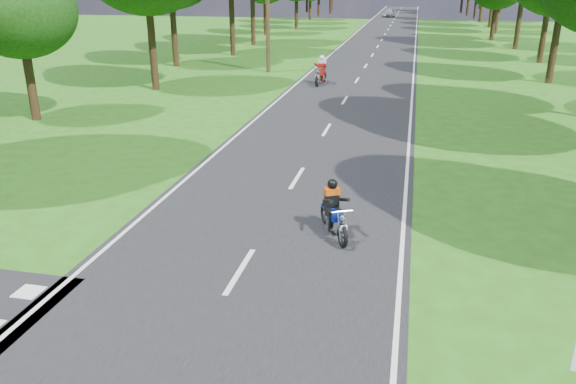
# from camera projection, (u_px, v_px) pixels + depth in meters

# --- Properties ---
(ground) EXTENTS (160.00, 160.00, 0.00)m
(ground) POSITION_uv_depth(u_px,v_px,m) (207.00, 326.00, 9.96)
(ground) COLOR #285012
(ground) RESTS_ON ground
(main_road) EXTENTS (7.00, 140.00, 0.02)m
(main_road) POSITION_uv_depth(u_px,v_px,m) (382.00, 40.00, 55.57)
(main_road) COLOR black
(main_road) RESTS_ON ground
(road_markings) EXTENTS (7.40, 140.00, 0.01)m
(road_markings) POSITION_uv_depth(u_px,v_px,m) (379.00, 42.00, 53.88)
(road_markings) COLOR silver
(road_markings) RESTS_ON main_road
(telegraph_pole) EXTENTS (1.20, 0.26, 8.00)m
(telegraph_pole) POSITION_uv_depth(u_px,v_px,m) (268.00, 7.00, 35.25)
(telegraph_pole) COLOR #382616
(telegraph_pole) RESTS_ON ground
(rider_near_blue) EXTENTS (1.19, 1.69, 1.35)m
(rider_near_blue) POSITION_uv_depth(u_px,v_px,m) (334.00, 208.00, 13.22)
(rider_near_blue) COLOR navy
(rider_near_blue) RESTS_ON main_road
(rider_far_red) EXTENTS (0.81, 2.00, 1.63)m
(rider_far_red) POSITION_uv_depth(u_px,v_px,m) (321.00, 70.00, 32.13)
(rider_far_red) COLOR #B31F0D
(rider_far_red) RESTS_ON main_road
(distant_car) EXTENTS (2.04, 3.82, 1.24)m
(distant_car) POSITION_uv_depth(u_px,v_px,m) (389.00, 13.00, 87.38)
(distant_car) COLOR #AEB0B5
(distant_car) RESTS_ON main_road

